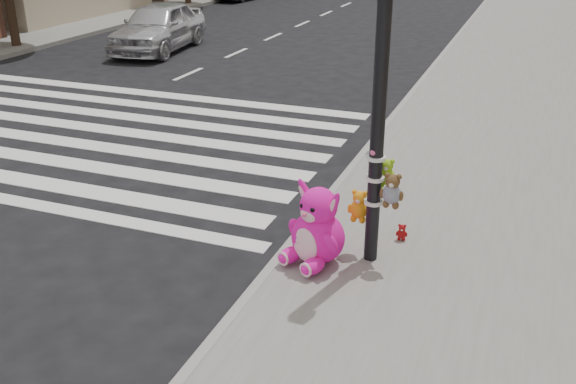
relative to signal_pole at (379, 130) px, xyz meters
The scene contains 9 objects.
ground 3.64m from the signal_pole, 145.19° to the right, with size 120.00×120.00×0.00m, color black.
sidewalk_near 8.69m from the signal_pole, 73.73° to the left, with size 7.00×80.00×0.14m, color slate.
sidewalk_far 24.35m from the signal_pole, 131.54° to the left, with size 6.00×80.00×0.14m, color slate.
curb_edge 8.43m from the signal_pole, 97.38° to the left, with size 0.12×80.00×0.15m, color gray.
crosswalk 8.07m from the signal_pole, 154.55° to the left, with size 11.00×6.00×0.01m, color silver, non-canonical shape.
signal_pole is the anchor object (origin of this frame).
pink_bunny 1.40m from the signal_pole, 150.07° to the right, with size 0.86×0.92×1.02m.
red_teddy 1.64m from the signal_pole, 67.31° to the left, with size 0.15×0.11×0.22m, color #9D0F12, non-canonical shape.
car_silver_far 14.33m from the signal_pole, 131.68° to the left, with size 1.75×4.34×1.48m, color silver.
Camera 1 is at (4.12, -4.92, 4.00)m, focal length 40.00 mm.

